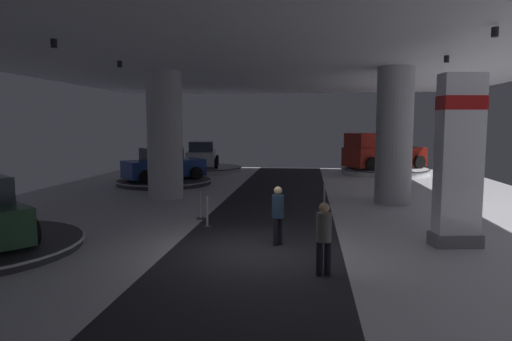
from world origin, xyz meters
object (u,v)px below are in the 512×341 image
(column_right, at_px, (394,136))
(display_platform_deep_right, at_px, (384,170))
(display_car_far_left, at_px, (164,165))
(display_platform_deep_left, at_px, (202,169))
(visitor_walking_near, at_px, (278,212))
(pickup_truck_deep_right, at_px, (381,154))
(display_platform_far_left, at_px, (164,181))
(visitor_walking_far, at_px, (324,234))
(brand_sign_pylon, at_px, (459,159))
(column_left, at_px, (165,135))
(display_car_deep_left, at_px, (202,155))

(column_right, relative_size, display_platform_deep_right, 0.97)
(display_platform_deep_right, height_order, display_car_far_left, display_car_far_left)
(display_platform_deep_left, bearing_deg, visitor_walking_near, -70.24)
(pickup_truck_deep_right, distance_m, display_platform_far_left, 14.14)
(visitor_walking_far, bearing_deg, visitor_walking_near, 116.27)
(column_right, bearing_deg, brand_sign_pylon, -85.75)
(brand_sign_pylon, relative_size, visitor_walking_far, 2.85)
(column_right, xyz_separation_m, brand_sign_pylon, (0.47, -6.38, -0.41))
(column_right, bearing_deg, display_platform_far_left, 157.44)
(column_left, xyz_separation_m, pickup_truck_deep_right, (10.90, 11.06, -1.45))
(display_car_deep_left, bearing_deg, visitor_walking_near, -70.22)
(column_left, xyz_separation_m, brand_sign_pylon, (10.10, -6.60, -0.41))
(brand_sign_pylon, bearing_deg, pickup_truck_deep_right, 87.41)
(column_left, height_order, display_platform_deep_right, column_left)
(display_car_far_left, height_order, visitor_walking_far, display_car_far_left)
(display_platform_far_left, relative_size, display_car_far_left, 1.19)
(brand_sign_pylon, bearing_deg, visitor_walking_near, -174.42)
(brand_sign_pylon, bearing_deg, column_left, 146.83)
(visitor_walking_far, bearing_deg, display_car_far_left, 120.46)
(column_right, bearing_deg, display_car_far_left, 157.58)
(column_right, relative_size, display_platform_deep_left, 1.02)
(brand_sign_pylon, xyz_separation_m, display_platform_far_left, (-11.63, 11.02, -2.19))
(column_left, distance_m, display_car_deep_left, 10.80)
(pickup_truck_deep_right, bearing_deg, visitor_walking_near, -106.89)
(visitor_walking_near, height_order, visitor_walking_far, same)
(column_right, distance_m, visitor_walking_near, 8.25)
(display_platform_deep_left, relative_size, visitor_walking_near, 3.40)
(display_car_far_left, bearing_deg, display_platform_deep_right, 28.19)
(column_right, xyz_separation_m, display_platform_deep_right, (1.55, 11.44, -2.55))
(display_car_deep_left, height_order, visitor_walking_near, display_car_deep_left)
(visitor_walking_near, bearing_deg, display_car_far_left, 121.26)
(column_left, bearing_deg, display_platform_far_left, 109.11)
(column_left, distance_m, column_right, 9.63)
(display_platform_deep_left, xyz_separation_m, display_car_deep_left, (0.01, -0.03, 0.93))
(column_right, bearing_deg, display_car_deep_left, 134.30)
(display_car_deep_left, distance_m, visitor_walking_near, 18.80)
(column_right, height_order, display_car_far_left, column_right)
(display_car_far_left, bearing_deg, display_platform_far_left, 42.44)
(display_platform_far_left, bearing_deg, brand_sign_pylon, -43.44)
(display_platform_deep_right, height_order, display_car_deep_left, display_car_deep_left)
(brand_sign_pylon, height_order, display_platform_far_left, brand_sign_pylon)
(display_platform_deep_right, xyz_separation_m, visitor_walking_near, (-5.78, -18.28, 0.71))
(display_car_far_left, relative_size, display_car_deep_left, 0.97)
(display_car_far_left, bearing_deg, display_platform_deep_left, 84.66)
(pickup_truck_deep_right, relative_size, visitor_walking_far, 3.55)
(visitor_walking_far, bearing_deg, pickup_truck_deep_right, 77.94)
(display_car_far_left, bearing_deg, pickup_truck_deep_right, 28.17)
(brand_sign_pylon, xyz_separation_m, display_platform_deep_left, (-11.07, 17.26, -2.13))
(display_platform_deep_left, bearing_deg, display_platform_far_left, -95.15)
(column_left, xyz_separation_m, display_car_deep_left, (-0.96, 10.63, -1.62))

